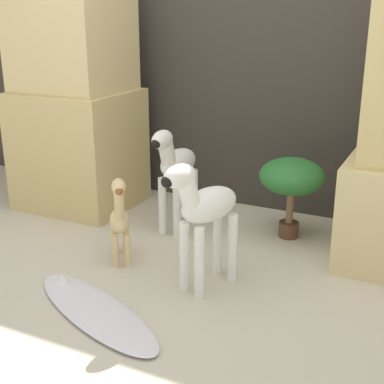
% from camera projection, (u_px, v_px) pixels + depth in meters
% --- Properties ---
extents(ground_plane, '(14.00, 14.00, 0.00)m').
position_uv_depth(ground_plane, '(153.00, 294.00, 2.64)').
color(ground_plane, beige).
extents(wall_back, '(6.40, 0.08, 2.20)m').
position_uv_depth(wall_back, '(258.00, 47.00, 3.52)').
color(wall_back, '#38332D').
rests_on(wall_back, ground_plane).
extents(rock_pillar_left, '(0.76, 0.67, 1.54)m').
position_uv_depth(rock_pillar_left, '(76.00, 103.00, 3.66)').
color(rock_pillar_left, '#D1B775').
rests_on(rock_pillar_left, ground_plane).
extents(zebra_right, '(0.27, 0.49, 0.68)m').
position_uv_depth(zebra_right, '(204.00, 210.00, 2.58)').
color(zebra_right, white).
rests_on(zebra_right, ground_plane).
extents(zebra_left, '(0.17, 0.49, 0.68)m').
position_uv_depth(zebra_left, '(175.00, 167.00, 3.28)').
color(zebra_left, white).
rests_on(zebra_left, ground_plane).
extents(giraffe_figurine, '(0.29, 0.36, 0.53)m').
position_uv_depth(giraffe_figurine, '(120.00, 218.00, 2.89)').
color(giraffe_figurine, '#E0C184').
rests_on(giraffe_figurine, ground_plane).
extents(potted_palm_front, '(0.39, 0.39, 0.50)m').
position_uv_depth(potted_palm_front, '(292.00, 179.00, 3.19)').
color(potted_palm_front, '#513323').
rests_on(potted_palm_front, ground_plane).
extents(surfboard, '(0.95, 0.61, 0.07)m').
position_uv_depth(surfboard, '(94.00, 309.00, 2.48)').
color(surfboard, silver).
rests_on(surfboard, ground_plane).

